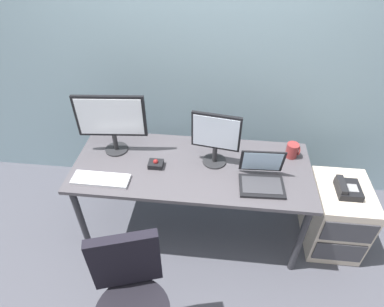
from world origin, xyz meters
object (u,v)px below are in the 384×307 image
Objects in this scene: trackball_mouse at (156,164)px; coffee_mug at (292,150)px; monitor_main at (111,120)px; monitor_side at (216,136)px; file_cabinet at (335,216)px; laptop at (262,177)px; keyboard at (101,179)px; desk_phone at (348,189)px.

coffee_mug is (1.03, 0.23, 0.04)m from trackball_mouse.
monitor_main is 1.23× the size of monitor_side.
file_cabinet is 0.69m from coffee_mug.
file_cabinet is at bearing -22.96° from coffee_mug.
monitor_main is 1.64× the size of laptop.
laptop is (1.13, -0.25, -0.24)m from monitor_main.
keyboard reaches higher than file_cabinet.
laptop reaches higher than desk_phone.
laptop is 0.41m from coffee_mug.
monitor_side reaches higher than coffee_mug.
desk_phone is at bearing -25.25° from coffee_mug.
desk_phone is 0.47× the size of monitor_side.
file_cabinet is 1.46× the size of keyboard.
monitor_side is at bearing 176.31° from desk_phone.
monitor_main reaches higher than coffee_mug.
file_cabinet is at bearing -3.47° from monitor_main.
coffee_mug is (-0.42, 0.18, 0.51)m from file_cabinet.
monitor_main is at bearing 175.99° from desk_phone.
trackball_mouse is (-1.44, -0.03, 0.14)m from desk_phone.
keyboard is 0.41m from trackball_mouse.
desk_phone is 0.49× the size of keyboard.
monitor_side reaches higher than desk_phone.
monitor_side is (0.78, -0.06, -0.05)m from monitor_main.
monitor_main is 0.47m from trackball_mouse.
monitor_main reaches higher than laptop.
file_cabinet is 1.53m from trackball_mouse.
desk_phone is 0.62× the size of laptop.
laptop is (-0.67, -0.12, 0.17)m from desk_phone.
file_cabinet is 0.34m from desk_phone.
trackball_mouse is at bearing 27.90° from keyboard.
trackball_mouse is (-0.78, 0.09, -0.03)m from laptop.
desk_phone is at bearing 10.32° from laptop.
file_cabinet is 1.24m from monitor_side.
trackball_mouse is 1.05m from coffee_mug.
trackball_mouse is (0.36, 0.19, 0.01)m from keyboard.
keyboard reaches higher than desk_phone.
monitor_side is at bearing -4.42° from monitor_main.
monitor_main reaches higher than keyboard.
monitor_side is 1.33× the size of laptop.
monitor_main is (-1.79, 0.13, 0.41)m from desk_phone.
monitor_main is 4.77× the size of trackball_mouse.
file_cabinet is 1.95m from monitor_main.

